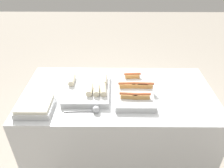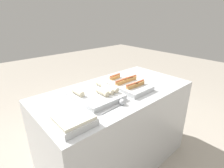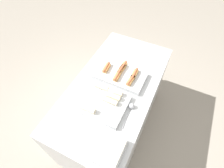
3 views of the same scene
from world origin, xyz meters
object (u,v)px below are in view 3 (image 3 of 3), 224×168
object	(u,v)px
tray_hotdogs	(120,75)
serving_spoon_near	(131,107)
tray_side_front	(108,150)
tray_wraps	(103,102)

from	to	relation	value
tray_hotdogs	serving_spoon_near	distance (m)	0.41
tray_side_front	serving_spoon_near	size ratio (longest dim) A/B	0.99
tray_hotdogs	tray_side_front	xyz separation A→B (m)	(-0.76, -0.24, 0.00)
serving_spoon_near	tray_side_front	bearing A→B (deg)	177.60
serving_spoon_near	tray_hotdogs	bearing A→B (deg)	39.54
tray_hotdogs	tray_wraps	bearing A→B (deg)	179.75
tray_wraps	tray_side_front	size ratio (longest dim) A/B	1.74
tray_wraps	tray_side_front	world-z (taller)	tray_wraps
tray_wraps	serving_spoon_near	xyz separation A→B (m)	(0.07, -0.26, -0.01)
tray_hotdogs	tray_wraps	xyz separation A→B (m)	(-0.38, 0.00, 0.00)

